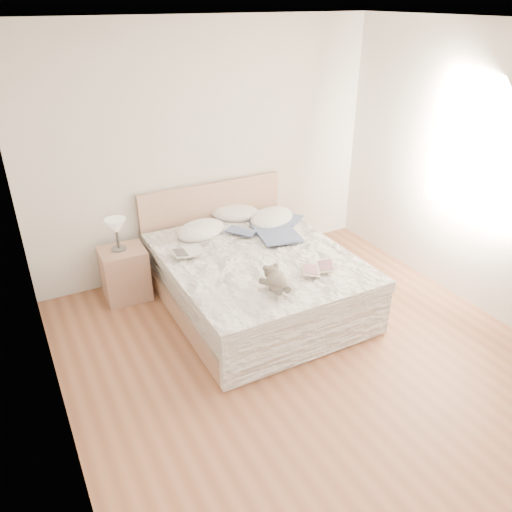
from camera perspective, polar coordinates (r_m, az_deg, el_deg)
name	(u,v)px	position (r m, az deg, el deg)	size (l,w,h in m)	color
floor	(317,368)	(4.45, 7.02, -12.61)	(4.00, 4.50, 0.00)	brown
ceiling	(343,24)	(3.41, 9.86, 24.64)	(4.00, 4.50, 0.00)	white
wall_back	(207,151)	(5.58, -5.59, 11.86)	(4.00, 0.02, 2.70)	silver
wall_left	(40,293)	(3.11, -23.44, -3.95)	(0.02, 4.50, 2.70)	silver
wall_right	(509,183)	(5.11, 26.93, 7.47)	(0.02, 4.50, 2.70)	silver
window	(483,164)	(5.24, 24.51, 9.59)	(0.02, 1.30, 1.10)	white
bed	(253,277)	(5.10, -0.36, -2.37)	(1.72, 2.14, 1.00)	tan
nightstand	(125,274)	(5.38, -14.73, -1.98)	(0.45, 0.40, 0.56)	#9F785F
table_lamp	(116,228)	(5.17, -15.69, 3.10)	(0.28, 0.28, 0.33)	#534F49
pillow_left	(201,230)	(5.35, -6.33, 2.98)	(0.57, 0.40, 0.17)	white
pillow_middle	(236,213)	(5.75, -2.34, 4.94)	(0.55, 0.39, 0.17)	white
pillow_right	(272,218)	(5.61, 1.81, 4.38)	(0.60, 0.42, 0.18)	white
blouse	(276,232)	(5.30, 2.29, 2.77)	(0.63, 0.68, 0.03)	#3A486D
photo_book	(188,252)	(4.91, -7.82, 0.42)	(0.31, 0.21, 0.02)	white
childrens_book	(318,269)	(4.61, 7.11, -1.46)	(0.33, 0.22, 0.02)	beige
teddy_bear	(277,287)	(4.26, 2.36, -3.62)	(0.21, 0.30, 0.16)	#645A4E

